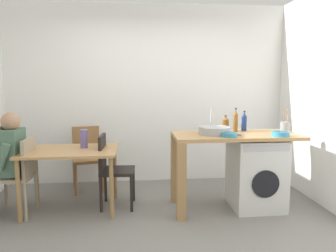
{
  "coord_description": "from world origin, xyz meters",
  "views": [
    {
      "loc": [
        -0.21,
        -3.31,
        1.53
      ],
      "look_at": [
        0.18,
        0.45,
        1.03
      ],
      "focal_mm": 35.03,
      "sensor_mm": 36.0,
      "label": 1
    }
  ],
  "objects_px": {
    "dining_table": "(70,158)",
    "chair_opposite": "(111,166)",
    "utensil_crock": "(285,127)",
    "colander": "(280,134)",
    "chair_person_seat": "(20,172)",
    "chair_spare_by_wall": "(87,154)",
    "bottle_squat_brown": "(236,121)",
    "washing_machine": "(256,173)",
    "bottle_clear_small": "(244,122)",
    "bottle_tall_green": "(226,124)",
    "vase": "(84,139)",
    "mixing_bowl": "(229,134)",
    "seated_person": "(5,159)"
  },
  "relations": [
    {
      "from": "dining_table",
      "to": "chair_opposite",
      "type": "bearing_deg",
      "value": 6.57
    },
    {
      "from": "utensil_crock",
      "to": "colander",
      "type": "distance_m",
      "value": 0.33
    },
    {
      "from": "utensil_crock",
      "to": "chair_person_seat",
      "type": "bearing_deg",
      "value": -179.82
    },
    {
      "from": "chair_spare_by_wall",
      "to": "bottle_squat_brown",
      "type": "bearing_deg",
      "value": 145.63
    },
    {
      "from": "dining_table",
      "to": "washing_machine",
      "type": "height_order",
      "value": "washing_machine"
    },
    {
      "from": "chair_person_seat",
      "to": "bottle_clear_small",
      "type": "bearing_deg",
      "value": -83.15
    },
    {
      "from": "chair_opposite",
      "to": "chair_spare_by_wall",
      "type": "xyz_separation_m",
      "value": [
        -0.39,
        0.72,
        0.0
      ]
    },
    {
      "from": "bottle_tall_green",
      "to": "dining_table",
      "type": "bearing_deg",
      "value": -176.36
    },
    {
      "from": "bottle_squat_brown",
      "to": "vase",
      "type": "relative_size",
      "value": 1.34
    },
    {
      "from": "bottle_clear_small",
      "to": "bottle_tall_green",
      "type": "bearing_deg",
      "value": 173.59
    },
    {
      "from": "vase",
      "to": "utensil_crock",
      "type": "bearing_deg",
      "value": -4.51
    },
    {
      "from": "chair_person_seat",
      "to": "washing_machine",
      "type": "relative_size",
      "value": 1.05
    },
    {
      "from": "colander",
      "to": "mixing_bowl",
      "type": "bearing_deg",
      "value": 178.07
    },
    {
      "from": "chair_opposite",
      "to": "seated_person",
      "type": "xyz_separation_m",
      "value": [
        -1.18,
        -0.15,
        0.16
      ]
    },
    {
      "from": "bottle_squat_brown",
      "to": "dining_table",
      "type": "bearing_deg",
      "value": -179.12
    },
    {
      "from": "bottle_clear_small",
      "to": "mixing_bowl",
      "type": "height_order",
      "value": "bottle_clear_small"
    },
    {
      "from": "chair_opposite",
      "to": "bottle_clear_small",
      "type": "distance_m",
      "value": 1.76
    },
    {
      "from": "dining_table",
      "to": "washing_machine",
      "type": "distance_m",
      "value": 2.25
    },
    {
      "from": "bottle_tall_green",
      "to": "bottle_squat_brown",
      "type": "xyz_separation_m",
      "value": [
        0.1,
        -0.09,
        0.05
      ]
    },
    {
      "from": "bottle_tall_green",
      "to": "chair_spare_by_wall",
      "type": "bearing_deg",
      "value": 160.47
    },
    {
      "from": "chair_spare_by_wall",
      "to": "dining_table",
      "type": "bearing_deg",
      "value": 70.48
    },
    {
      "from": "chair_person_seat",
      "to": "vase",
      "type": "bearing_deg",
      "value": -71.08
    },
    {
      "from": "vase",
      "to": "seated_person",
      "type": "bearing_deg",
      "value": -167.11
    },
    {
      "from": "seated_person",
      "to": "washing_machine",
      "type": "xyz_separation_m",
      "value": [
        2.94,
        -0.05,
        -0.24
      ]
    },
    {
      "from": "seated_person",
      "to": "washing_machine",
      "type": "height_order",
      "value": "seated_person"
    },
    {
      "from": "bottle_squat_brown",
      "to": "mixing_bowl",
      "type": "height_order",
      "value": "bottle_squat_brown"
    },
    {
      "from": "dining_table",
      "to": "chair_spare_by_wall",
      "type": "xyz_separation_m",
      "value": [
        0.08,
        0.77,
        -0.14
      ]
    },
    {
      "from": "seated_person",
      "to": "bottle_squat_brown",
      "type": "relative_size",
      "value": 4.02
    },
    {
      "from": "chair_person_seat",
      "to": "chair_opposite",
      "type": "bearing_deg",
      "value": -78.57
    },
    {
      "from": "seated_person",
      "to": "washing_machine",
      "type": "bearing_deg",
      "value": -88.35
    },
    {
      "from": "seated_person",
      "to": "washing_machine",
      "type": "distance_m",
      "value": 2.95
    },
    {
      "from": "chair_opposite",
      "to": "vase",
      "type": "height_order",
      "value": "vase"
    },
    {
      "from": "chair_person_seat",
      "to": "bottle_clear_small",
      "type": "relative_size",
      "value": 3.53
    },
    {
      "from": "bottle_squat_brown",
      "to": "mixing_bowl",
      "type": "bearing_deg",
      "value": -116.71
    },
    {
      "from": "chair_person_seat",
      "to": "washing_machine",
      "type": "bearing_deg",
      "value": -88.25
    },
    {
      "from": "dining_table",
      "to": "mixing_bowl",
      "type": "distance_m",
      "value": 1.89
    },
    {
      "from": "chair_spare_by_wall",
      "to": "bottle_clear_small",
      "type": "xyz_separation_m",
      "value": [
        2.07,
        -0.68,
        0.53
      ]
    },
    {
      "from": "vase",
      "to": "mixing_bowl",
      "type": "bearing_deg",
      "value": -14.79
    },
    {
      "from": "washing_machine",
      "to": "bottle_clear_small",
      "type": "distance_m",
      "value": 0.66
    },
    {
      "from": "chair_opposite",
      "to": "utensil_crock",
      "type": "bearing_deg",
      "value": 89.72
    },
    {
      "from": "chair_spare_by_wall",
      "to": "vase",
      "type": "xyz_separation_m",
      "value": [
        0.07,
        -0.67,
        0.34
      ]
    },
    {
      "from": "chair_spare_by_wall",
      "to": "washing_machine",
      "type": "relative_size",
      "value": 1.05
    },
    {
      "from": "utensil_crock",
      "to": "vase",
      "type": "height_order",
      "value": "utensil_crock"
    },
    {
      "from": "mixing_bowl",
      "to": "colander",
      "type": "xyz_separation_m",
      "value": [
        0.59,
        -0.02,
        0.0
      ]
    },
    {
      "from": "chair_spare_by_wall",
      "to": "mixing_bowl",
      "type": "bearing_deg",
      "value": 134.01
    },
    {
      "from": "dining_table",
      "to": "bottle_squat_brown",
      "type": "xyz_separation_m",
      "value": [
        2.02,
        0.03,
        0.41
      ]
    },
    {
      "from": "dining_table",
      "to": "bottle_squat_brown",
      "type": "distance_m",
      "value": 2.06
    },
    {
      "from": "bottle_tall_green",
      "to": "bottle_clear_small",
      "type": "height_order",
      "value": "bottle_clear_small"
    },
    {
      "from": "chair_opposite",
      "to": "vase",
      "type": "xyz_separation_m",
      "value": [
        -0.33,
        0.05,
        0.34
      ]
    },
    {
      "from": "washing_machine",
      "to": "bottle_clear_small",
      "type": "relative_size",
      "value": 3.38
    }
  ]
}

